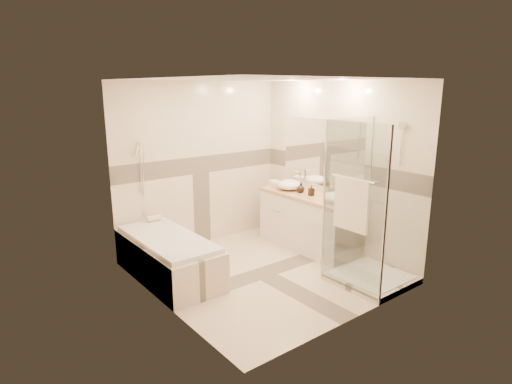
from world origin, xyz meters
TOP-DOWN VIEW (x-y plane):
  - room at (0.06, 0.01)m, footprint 2.82×3.02m
  - bathtub at (-1.02, 0.65)m, footprint 0.75×1.70m
  - vanity at (1.12, 0.30)m, footprint 0.58×1.62m
  - shower_enclosure at (0.83, -0.97)m, footprint 0.96×0.93m
  - vessel_sink_near at (1.10, 0.69)m, footprint 0.39×0.39m
  - vessel_sink_far at (1.10, -0.27)m, footprint 0.37×0.37m
  - faucet_near at (1.32, 0.69)m, footprint 0.12×0.03m
  - faucet_far at (1.32, -0.27)m, footprint 0.12×0.03m
  - amenity_bottle_a at (1.10, 0.21)m, footprint 0.07×0.08m
  - amenity_bottle_b at (1.10, 0.44)m, footprint 0.13×0.13m
  - folded_towels at (1.10, 1.02)m, footprint 0.21×0.28m
  - rolled_towel at (-0.88, 1.35)m, footprint 0.19×0.09m

SIDE VIEW (x-z plane):
  - bathtub at x=-1.02m, z-range 0.03..0.59m
  - vanity at x=1.12m, z-range 0.00..0.85m
  - shower_enclosure at x=0.83m, z-range -0.51..1.53m
  - rolled_towel at x=-0.88m, z-range 0.56..0.65m
  - folded_towels at x=1.10m, z-range 0.85..0.93m
  - vessel_sink_far at x=1.10m, z-range 0.85..1.00m
  - amenity_bottle_b at x=1.10m, z-range 0.85..1.00m
  - vessel_sink_near at x=1.10m, z-range 0.85..1.01m
  - amenity_bottle_a at x=1.10m, z-range 0.85..1.01m
  - faucet_near at x=1.32m, z-range 0.87..1.15m
  - faucet_far at x=1.32m, z-range 0.87..1.16m
  - room at x=0.06m, z-range 0.00..2.52m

